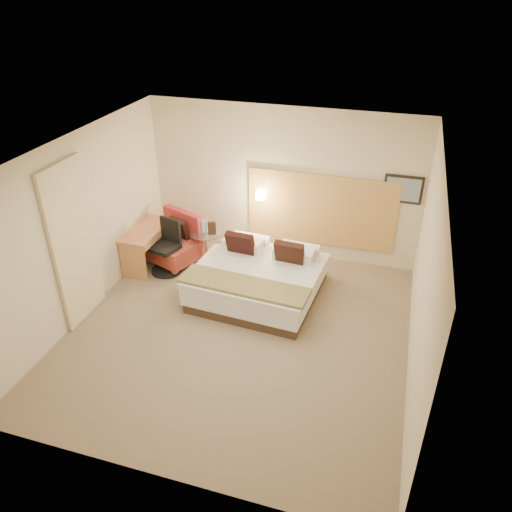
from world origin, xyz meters
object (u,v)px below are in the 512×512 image
(desk, at_px, (148,236))
(desk_chair, at_px, (167,251))
(side_table, at_px, (206,246))
(bed, at_px, (259,278))
(lounge_chair, at_px, (175,243))

(desk, relative_size, desk_chair, 1.21)
(side_table, bearing_deg, desk, -160.91)
(desk, distance_m, desk_chair, 0.45)
(bed, xyz_separation_m, side_table, (-1.18, 0.68, 0.03))
(side_table, height_order, desk_chair, desk_chair)
(desk, bearing_deg, lounge_chair, 31.37)
(bed, height_order, lounge_chair, bed)
(lounge_chair, relative_size, desk, 0.93)
(lounge_chair, bearing_deg, side_table, 9.14)
(lounge_chair, xyz_separation_m, side_table, (0.55, 0.09, -0.02))
(bed, height_order, side_table, bed)
(bed, height_order, desk, bed)
(lounge_chair, distance_m, side_table, 0.56)
(side_table, bearing_deg, desk_chair, -141.29)
(side_table, relative_size, desk_chair, 0.74)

